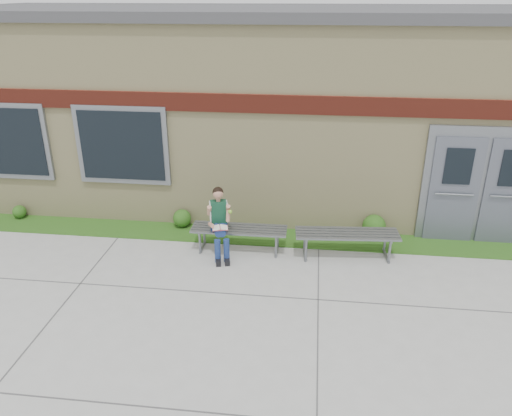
# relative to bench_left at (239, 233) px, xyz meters

# --- Properties ---
(ground) EXTENTS (80.00, 80.00, 0.00)m
(ground) POSITION_rel_bench_left_xyz_m (0.51, -2.00, -0.36)
(ground) COLOR #9E9E99
(ground) RESTS_ON ground
(grass_strip) EXTENTS (16.00, 0.80, 0.02)m
(grass_strip) POSITION_rel_bench_left_xyz_m (0.51, 0.60, -0.35)
(grass_strip) COLOR #244712
(grass_strip) RESTS_ON ground
(school_building) EXTENTS (16.20, 6.22, 4.20)m
(school_building) POSITION_rel_bench_left_xyz_m (0.50, 3.99, 1.74)
(school_building) COLOR beige
(school_building) RESTS_ON ground
(bench_left) EXTENTS (1.79, 0.51, 0.46)m
(bench_left) POSITION_rel_bench_left_xyz_m (0.00, 0.00, 0.00)
(bench_left) COLOR slate
(bench_left) RESTS_ON ground
(bench_right) EXTENTS (1.92, 0.67, 0.49)m
(bench_right) POSITION_rel_bench_left_xyz_m (2.00, 0.00, 0.02)
(bench_right) COLOR slate
(bench_right) RESTS_ON ground
(girl) EXTENTS (0.51, 0.78, 1.29)m
(girl) POSITION_rel_bench_left_xyz_m (-0.33, -0.19, 0.33)
(girl) COLOR navy
(girl) RESTS_ON ground
(shrub_west) EXTENTS (0.28, 0.28, 0.28)m
(shrub_west) POSITION_rel_bench_left_xyz_m (-4.94, 0.85, -0.20)
(shrub_west) COLOR #244712
(shrub_west) RESTS_ON grass_strip
(shrub_mid) EXTENTS (0.37, 0.37, 0.37)m
(shrub_mid) POSITION_rel_bench_left_xyz_m (-1.33, 0.85, -0.15)
(shrub_mid) COLOR #244712
(shrub_mid) RESTS_ON grass_strip
(shrub_east) EXTENTS (0.46, 0.46, 0.46)m
(shrub_east) POSITION_rel_bench_left_xyz_m (2.58, 0.85, -0.11)
(shrub_east) COLOR #244712
(shrub_east) RESTS_ON grass_strip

